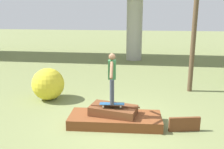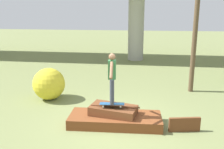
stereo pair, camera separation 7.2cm
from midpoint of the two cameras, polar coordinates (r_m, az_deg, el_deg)
ground_plane at (r=7.83m, az=1.00°, el=-11.36°), size 80.00×80.00×0.00m
scrap_pile at (r=7.76m, az=0.91°, el=-9.83°), size 2.86×1.25×0.62m
scrap_plank_loose at (r=7.64m, az=16.51°, el=-10.91°), size 0.91×0.28×0.43m
skateboard at (r=7.50m, az=0.28°, el=-6.75°), size 0.76×0.28×0.09m
skater at (r=7.23m, az=0.28°, el=-0.25°), size 0.24×1.05×1.51m
utility_pole at (r=10.97m, az=19.00°, el=13.64°), size 1.30×0.20×6.59m
bush_yellow_flowering at (r=10.08m, az=-14.02°, el=-2.09°), size 1.26×1.26×1.26m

